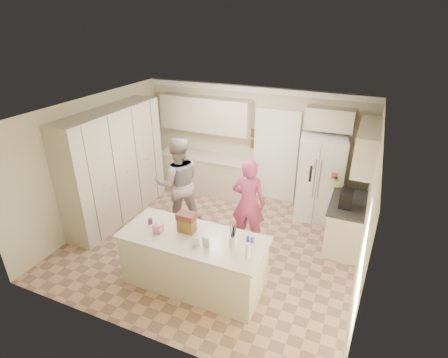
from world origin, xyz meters
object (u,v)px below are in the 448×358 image
at_px(teen_boy, 179,183).
at_px(utensil_crock, 233,241).
at_px(tissue_box, 158,228).
at_px(refrigerator, 319,179).
at_px(dollhouse_body, 187,225).
at_px(coffee_maker, 346,199).
at_px(island_base, 194,262).
at_px(teen_girl, 248,203).

bearing_deg(teen_boy, utensil_crock, 105.63).
bearing_deg(teen_boy, tissue_box, 74.48).
height_order(refrigerator, tissue_box, refrigerator).
xyz_separation_m(tissue_box, teen_boy, (-0.56, 1.60, -0.05)).
distance_m(utensil_crock, dollhouse_body, 0.80).
bearing_deg(tissue_box, coffee_maker, 37.57).
height_order(refrigerator, utensil_crock, refrigerator).
bearing_deg(dollhouse_body, refrigerator, 60.73).
height_order(utensil_crock, teen_boy, teen_boy).
bearing_deg(island_base, teen_boy, 126.59).
bearing_deg(dollhouse_body, coffee_maker, 39.29).
xyz_separation_m(coffee_maker, utensil_crock, (-1.40, -1.85, -0.07)).
xyz_separation_m(refrigerator, teen_girl, (-1.03, -1.51, -0.03)).
relative_size(utensil_crock, dollhouse_body, 0.58).
bearing_deg(teen_boy, refrigerator, 174.21).
relative_size(teen_boy, teen_girl, 1.09).
distance_m(refrigerator, island_base, 3.28).
relative_size(island_base, tissue_box, 15.71).
bearing_deg(teen_girl, utensil_crock, 95.68).
xyz_separation_m(utensil_crock, teen_girl, (-0.25, 1.36, -0.13)).
xyz_separation_m(tissue_box, dollhouse_body, (0.40, 0.20, 0.04)).
bearing_deg(teen_girl, island_base, 69.46).
relative_size(island_base, teen_boy, 1.16).
distance_m(coffee_maker, teen_girl, 1.73).
relative_size(island_base, teen_girl, 1.26).
bearing_deg(coffee_maker, island_base, -137.17).
bearing_deg(refrigerator, tissue_box, -132.28).
relative_size(tissue_box, teen_girl, 0.08).
bearing_deg(dollhouse_body, tissue_box, -153.43).
bearing_deg(coffee_maker, teen_girl, -163.45).
xyz_separation_m(coffee_maker, teen_girl, (-1.65, -0.49, -0.20)).
bearing_deg(refrigerator, coffee_maker, -67.75).
bearing_deg(teen_boy, island_base, 91.66).
xyz_separation_m(island_base, teen_boy, (-1.11, 1.50, 0.51)).
distance_m(tissue_box, dollhouse_body, 0.45).
bearing_deg(island_base, utensil_crock, 4.40).
bearing_deg(refrigerator, dollhouse_body, -128.29).
xyz_separation_m(refrigerator, utensil_crock, (-0.78, -2.87, 0.10)).
bearing_deg(tissue_box, teen_girl, 57.74).
xyz_separation_m(island_base, teen_girl, (0.40, 1.41, 0.43)).
xyz_separation_m(refrigerator, island_base, (-1.43, -2.92, -0.46)).
bearing_deg(utensil_crock, coffee_maker, 52.88).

